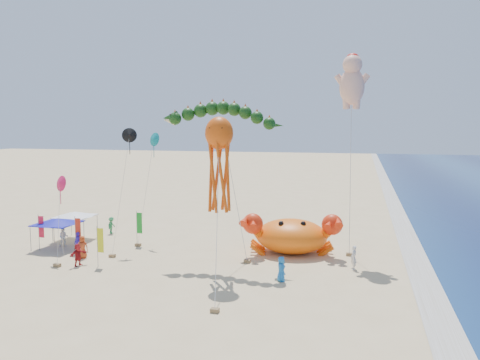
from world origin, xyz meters
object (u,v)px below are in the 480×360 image
crab_inflatable (291,235)px  octopus_kite (219,157)px  dragon_kite (220,119)px  canopy_blue (57,221)px  cherub_kite (352,80)px  canopy_white (75,214)px

crab_inflatable → octopus_kite: (-4.22, -7.04, 7.02)m
dragon_kite → octopus_kite: dragon_kite is taller
dragon_kite → canopy_blue: bearing=-179.0°
octopus_kite → cherub_kite: bearing=42.5°
dragon_kite → cherub_kite: size_ratio=0.74×
dragon_kite → crab_inflatable: bearing=32.3°
crab_inflatable → cherub_kite: 13.87m
dragon_kite → canopy_white: bearing=169.0°
dragon_kite → cherub_kite: bearing=24.1°
crab_inflatable → dragon_kite: size_ratio=0.66×
canopy_white → crab_inflatable: bearing=0.9°
canopy_white → cherub_kite: bearing=3.3°
octopus_kite → dragon_kite: bearing=105.9°
canopy_blue → crab_inflatable: bearing=10.0°
crab_inflatable → cherub_kite: cherub_kite is taller
crab_inflatable → canopy_blue: size_ratio=2.20×
crab_inflatable → canopy_white: (-20.80, -0.32, 0.84)m
crab_inflatable → canopy_blue: bearing=-170.0°
dragon_kite → octopus_kite: bearing=-74.1°
octopus_kite → canopy_blue: bearing=168.0°
cherub_kite → canopy_white: (-25.50, -1.46, -12.15)m
dragon_kite → canopy_white: 18.19m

